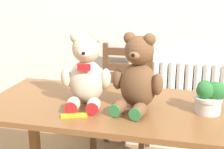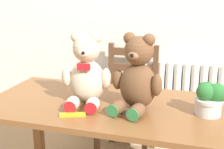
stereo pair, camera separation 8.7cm
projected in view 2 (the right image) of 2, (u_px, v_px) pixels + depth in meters
name	position (u px, v px, depth m)	size (l,w,h in m)	color
radiator	(180.00, 111.00, 2.59)	(0.82, 0.10, 0.75)	white
dining_table	(107.00, 120.00, 1.79)	(1.37, 0.71, 0.71)	brown
wooden_chair_behind	(129.00, 102.00, 2.51)	(0.41, 0.42, 0.90)	brown
teddy_bear_left	(87.00, 73.00, 1.73)	(0.29, 0.30, 0.41)	beige
teddy_bear_right	(137.00, 77.00, 1.65)	(0.29, 0.31, 0.41)	brown
potted_plant	(210.00, 99.00, 1.59)	(0.16, 0.15, 0.17)	beige
chocolate_bar	(73.00, 115.00, 1.59)	(0.13, 0.04, 0.01)	gold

